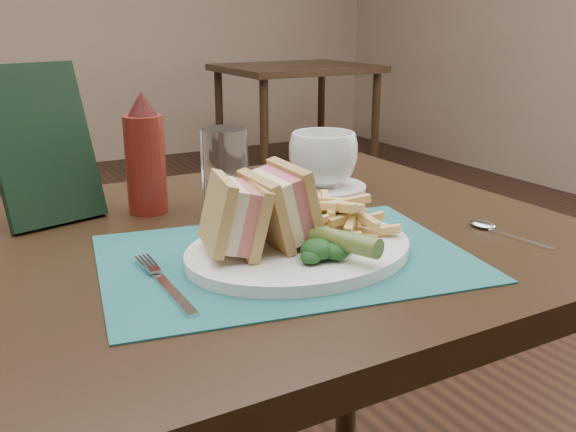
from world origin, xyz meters
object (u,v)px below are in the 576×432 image
object	(u,v)px
check_presenter	(43,145)
placemat	(285,258)
plate	(300,251)
table_bg_right	(296,125)
coffee_cup	(323,159)
saucer	(323,188)
drinking_glass	(225,170)
sandwich_half_b	(266,207)
sandwich_half_a	(217,217)
ketchup_bottle	(145,153)

from	to	relation	value
check_presenter	placemat	bearing A→B (deg)	-68.44
placemat	plate	bearing A→B (deg)	-20.67
table_bg_right	check_presenter	distance (m)	3.21
coffee_cup	check_presenter	size ratio (longest dim) A/B	0.50
saucer	drinking_glass	xyz separation A→B (m)	(-0.20, -0.03, 0.06)
coffee_cup	drinking_glass	xyz separation A→B (m)	(-0.20, -0.03, 0.01)
sandwich_half_b	drinking_glass	size ratio (longest dim) A/B	0.77
table_bg_right	saucer	world-z (taller)	saucer
placemat	saucer	bearing A→B (deg)	49.40
sandwich_half_a	coffee_cup	size ratio (longest dim) A/B	0.80
drinking_glass	ketchup_bottle	distance (m)	0.12
plate	saucer	world-z (taller)	plate
sandwich_half_b	ketchup_bottle	bearing A→B (deg)	105.47
plate	saucer	xyz separation A→B (m)	(0.20, 0.26, -0.00)
plate	ketchup_bottle	world-z (taller)	ketchup_bottle
plate	ketchup_bottle	xyz separation A→B (m)	(-0.10, 0.29, 0.08)
check_presenter	plate	bearing A→B (deg)	-67.01
drinking_glass	check_presenter	distance (m)	0.27
sandwich_half_a	coffee_cup	xyz separation A→B (m)	(0.30, 0.24, -0.01)
table_bg_right	drinking_glass	distance (m)	3.14
sandwich_half_a	check_presenter	world-z (taller)	check_presenter
plate	drinking_glass	bearing A→B (deg)	84.41
plate	coffee_cup	bearing A→B (deg)	47.43
coffee_cup	check_presenter	xyz separation A→B (m)	(-0.44, 0.06, 0.06)
plate	check_presenter	xyz separation A→B (m)	(-0.24, 0.32, 0.10)
saucer	drinking_glass	world-z (taller)	drinking_glass
sandwich_half_b	saucer	xyz separation A→B (m)	(0.24, 0.24, -0.06)
coffee_cup	drinking_glass	world-z (taller)	drinking_glass
plate	coffee_cup	xyz separation A→B (m)	(0.20, 0.26, 0.05)
table_bg_right	plate	world-z (taller)	plate
placemat	coffee_cup	size ratio (longest dim) A/B	3.84
sandwich_half_a	saucer	xyz separation A→B (m)	(0.30, 0.24, -0.06)
saucer	drinking_glass	size ratio (longest dim) A/B	1.15
placemat	sandwich_half_b	world-z (taller)	sandwich_half_b
sandwich_half_a	ketchup_bottle	world-z (taller)	ketchup_bottle
coffee_cup	check_presenter	world-z (taller)	check_presenter
plate	sandwich_half_a	world-z (taller)	sandwich_half_a
coffee_cup	ketchup_bottle	distance (m)	0.31
table_bg_right	check_presenter	size ratio (longest dim) A/B	3.83
placemat	saucer	world-z (taller)	saucer
drinking_glass	sandwich_half_b	bearing A→B (deg)	-100.75
table_bg_right	drinking_glass	world-z (taller)	drinking_glass
sandwich_half_b	placemat	bearing A→B (deg)	-26.27
sandwich_half_b	drinking_glass	distance (m)	0.22
placemat	drinking_glass	xyz separation A→B (m)	(0.02, 0.23, 0.06)
plate	ketchup_bottle	distance (m)	0.32
sandwich_half_b	coffee_cup	bearing A→B (deg)	47.29
plate	ketchup_bottle	size ratio (longest dim) A/B	1.61
saucer	check_presenter	xyz separation A→B (m)	(-0.44, 0.06, 0.11)
table_bg_right	ketchup_bottle	bearing A→B (deg)	-124.43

